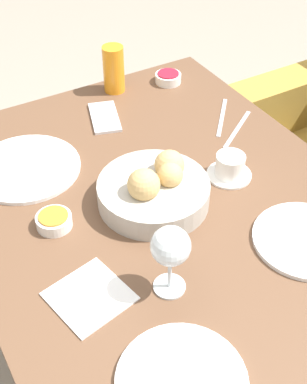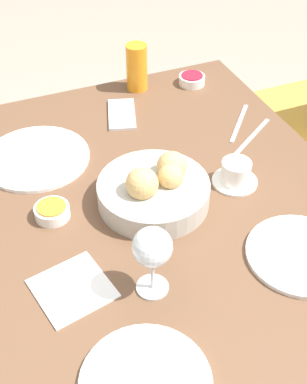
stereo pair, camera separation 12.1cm
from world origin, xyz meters
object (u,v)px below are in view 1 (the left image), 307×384
(plate_near_left, at_px, (26,168))
(coffee_cup, at_px, (230,167))
(bread_basket, at_px, (155,189))
(cell_phone, at_px, (105,117))
(jam_bowl_honey, at_px, (54,221))
(wine_glass, at_px, (171,248))
(fork_silver, at_px, (237,129))
(jam_bowl_berry, at_px, (168,78))
(plate_far_center, at_px, (306,240))
(plate_near_right, at_px, (182,381))
(napkin, at_px, (90,296))
(juice_glass, at_px, (114,69))
(knife_silver, at_px, (222,117))

(plate_near_left, bearing_deg, coffee_cup, 57.08)
(bread_basket, xyz_separation_m, cell_phone, (-0.37, 0.05, -0.03))
(jam_bowl_honey, bearing_deg, wine_glass, 25.36)
(coffee_cup, bearing_deg, fork_silver, 137.30)
(jam_bowl_berry, bearing_deg, plate_far_center, -7.58)
(bread_basket, bearing_deg, plate_far_center, 38.39)
(cell_phone, bearing_deg, plate_near_right, -17.15)
(plate_near_right, bearing_deg, jam_bowl_berry, 149.98)
(coffee_cup, bearing_deg, jam_bowl_honey, -96.84)
(fork_silver, bearing_deg, coffee_cup, -42.70)
(napkin, xyz_separation_m, cell_phone, (-0.54, 0.30, 0.00))
(juice_glass, relative_size, fork_silver, 0.84)
(jam_bowl_honey, bearing_deg, plate_near_left, 176.25)
(plate_far_center, height_order, wine_glass, wine_glass)
(plate_near_right, relative_size, napkin, 1.37)
(bread_basket, bearing_deg, coffee_cup, 87.20)
(juice_glass, relative_size, coffee_cup, 1.27)
(plate_far_center, distance_m, coffee_cup, 0.26)
(bread_basket, distance_m, knife_silver, 0.40)
(jam_bowl_berry, bearing_deg, fork_silver, 5.59)
(plate_far_center, bearing_deg, knife_silver, 165.39)
(juice_glass, bearing_deg, plate_near_left, -57.67)
(bread_basket, bearing_deg, jam_bowl_honey, -100.39)
(bread_basket, distance_m, cell_phone, 0.37)
(coffee_cup, xyz_separation_m, knife_silver, (-0.22, 0.13, -0.03))
(plate_far_center, bearing_deg, coffee_cup, -177.72)
(juice_glass, distance_m, coffee_cup, 0.51)
(juice_glass, distance_m, knife_silver, 0.35)
(juice_glass, relative_size, napkin, 0.85)
(plate_near_left, relative_size, jam_bowl_berry, 3.39)
(jam_bowl_berry, relative_size, fork_silver, 0.48)
(wine_glass, bearing_deg, coffee_cup, 125.85)
(juice_glass, xyz_separation_m, napkin, (0.66, -0.39, -0.07))
(jam_bowl_berry, height_order, cell_phone, jam_bowl_berry)
(jam_bowl_honey, bearing_deg, juice_glass, 139.98)
(juice_glass, distance_m, fork_silver, 0.41)
(juice_glass, bearing_deg, coffee_cup, 6.48)
(fork_silver, xyz_separation_m, knife_silver, (-0.07, -0.00, 0.00))
(jam_bowl_berry, bearing_deg, wine_glass, -31.13)
(bread_basket, height_order, wine_glass, wine_glass)
(plate_near_left, height_order, fork_silver, plate_near_left)
(plate_far_center, height_order, cell_phone, plate_far_center)
(plate_near_right, bearing_deg, coffee_cup, 135.75)
(plate_near_left, xyz_separation_m, wine_glass, (0.49, 0.11, 0.11))
(plate_near_left, height_order, jam_bowl_berry, jam_bowl_berry)
(wine_glass, bearing_deg, jam_bowl_berry, 148.87)
(coffee_cup, relative_size, cell_phone, 0.66)
(plate_far_center, distance_m, jam_bowl_berry, 0.73)
(jam_bowl_berry, xyz_separation_m, cell_phone, (0.08, -0.26, -0.01))
(juice_glass, bearing_deg, jam_bowl_honey, -40.02)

